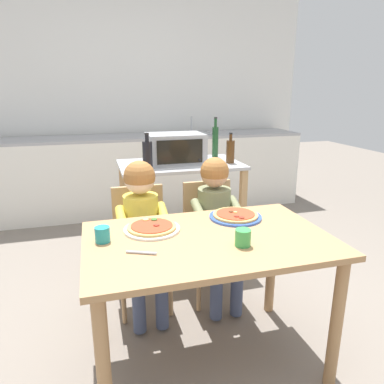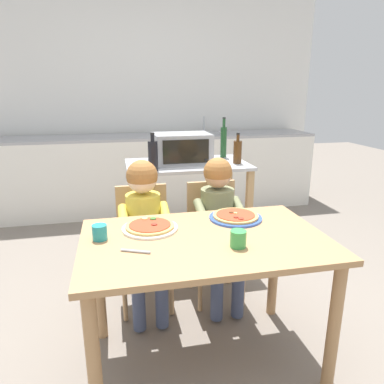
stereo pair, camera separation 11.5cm
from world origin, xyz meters
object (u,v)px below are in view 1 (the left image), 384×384
kitchen_island_cart (180,197)px  drinking_cup_green (243,238)px  serving_spoon (141,253)px  drinking_cup_teal (102,234)px  dining_table (208,258)px  bottle_dark_olive_oil (215,141)px  bottle_slim_sauce (147,156)px  toaster_oven (175,148)px  pizza_plate_blue_rimmed (235,216)px  bottle_squat_spirits (230,151)px  child_in_yellow_shirt (142,220)px  child_in_olive_shirt (217,214)px  dining_chair_left (141,239)px  dining_chair_right (211,231)px  pizza_plate_white (152,228)px

kitchen_island_cart → drinking_cup_green: kitchen_island_cart is taller
serving_spoon → drinking_cup_teal: bearing=131.3°
kitchen_island_cart → dining_table: bearing=-97.5°
kitchen_island_cart → bottle_dark_olive_oil: bearing=27.1°
serving_spoon → bottle_slim_sauce: bearing=79.2°
toaster_oven → pizza_plate_blue_rimmed: 1.04m
bottle_squat_spirits → child_in_yellow_shirt: size_ratio=0.25×
child_in_olive_shirt → serving_spoon: (-0.58, -0.62, 0.09)m
dining_chair_left → dining_chair_right: size_ratio=1.00×
dining_chair_left → kitchen_island_cart: bearing=53.8°
dining_chair_right → child_in_olive_shirt: size_ratio=0.81×
bottle_slim_sauce → bottle_dark_olive_oil: size_ratio=0.81×
toaster_oven → pizza_plate_blue_rimmed: bearing=-83.6°
dining_chair_left → pizza_plate_white: 0.55m
kitchen_island_cart → bottle_dark_olive_oil: bottle_dark_olive_oil is taller
serving_spoon → bottle_dark_olive_oil: bearing=59.8°
toaster_oven → pizza_plate_white: 1.15m
bottle_squat_spirits → child_in_olive_shirt: 0.74m
bottle_squat_spirits → drinking_cup_green: size_ratio=3.06×
dining_chair_right → drinking_cup_green: dining_chair_right is taller
dining_chair_left → drinking_cup_green: bearing=-64.4°
bottle_squat_spirits → dining_chair_right: (-0.32, -0.47, -0.48)m
bottle_squat_spirits → dining_table: size_ratio=0.20×
kitchen_island_cart → child_in_olive_shirt: 0.70m
bottle_slim_sauce → toaster_oven: bearing=42.3°
toaster_oven → pizza_plate_white: (-0.38, -1.06, -0.23)m
dining_chair_left → bottle_dark_olive_oil: bearing=44.0°
bottle_slim_sauce → pizza_plate_blue_rimmed: (0.38, -0.77, -0.23)m
toaster_oven → drinking_cup_green: toaster_oven is taller
bottle_slim_sauce → drinking_cup_green: bottle_slim_sauce is taller
dining_chair_left → pizza_plate_blue_rimmed: (0.49, -0.43, 0.27)m
bottle_slim_sauce → child_in_olive_shirt: bottle_slim_sauce is taller
pizza_plate_white → pizza_plate_blue_rimmed: bearing=6.0°
bottle_slim_sauce → pizza_plate_white: bottle_slim_sauce is taller
bottle_dark_olive_oil → drinking_cup_green: size_ratio=4.33×
toaster_oven → dining_table: 1.28m
pizza_plate_blue_rimmed → toaster_oven: bearing=96.4°
pizza_plate_white → dining_chair_left: bearing=90.0°
toaster_oven → bottle_squat_spirits: 0.45m
dining_chair_left → dining_table: bearing=-68.6°
bottle_slim_sauce → dining_chair_right: bottle_slim_sauce is taller
pizza_plate_white → drinking_cup_teal: 0.27m
bottle_dark_olive_oil → dining_chair_right: (-0.29, -0.76, -0.52)m
toaster_oven → dining_table: size_ratio=0.37×
dining_chair_left → child_in_yellow_shirt: child_in_yellow_shirt is taller
dining_chair_right → drinking_cup_teal: dining_chair_right is taller
kitchen_island_cart → dining_table: (-0.16, -1.22, 0.05)m
pizza_plate_white → serving_spoon: 0.28m
child_in_olive_shirt → serving_spoon: bearing=-133.1°
dining_chair_right → bottle_squat_spirits: bearing=55.6°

